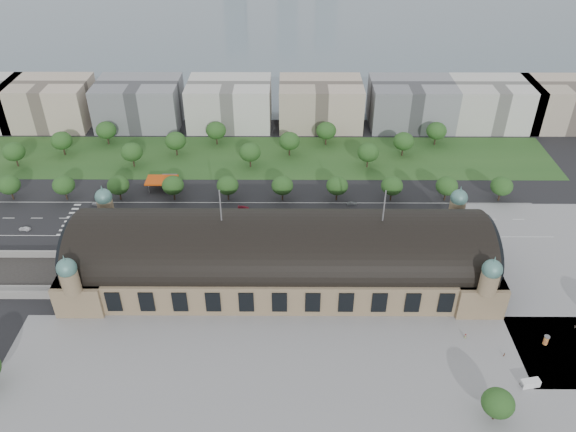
{
  "coord_description": "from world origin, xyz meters",
  "views": [
    {
      "loc": [
        3.41,
        -157.48,
        134.28
      ],
      "look_at": [
        2.62,
        19.58,
        14.0
      ],
      "focal_mm": 35.0,
      "sensor_mm": 36.0,
      "label": 1
    }
  ],
  "objects_px": {
    "traffic_car_4": "(302,232)",
    "pedestrian_0": "(465,336)",
    "pedestrian_2": "(575,326)",
    "traffic_car_2": "(145,216)",
    "traffic_car_0": "(25,229)",
    "parked_car_0": "(85,238)",
    "bus_east": "(380,229)",
    "bus_mid": "(287,227)",
    "pedestrian_1": "(504,355)",
    "parked_car_6": "(180,237)",
    "traffic_car_1": "(97,204)",
    "advertising_column": "(546,340)",
    "traffic_car_5": "(352,204)",
    "parked_car_4": "(162,241)",
    "bus_west": "(296,229)",
    "petrol_station": "(166,180)",
    "traffic_car_3": "(244,208)",
    "parked_car_5": "(151,241)",
    "van_south": "(529,383)",
    "parked_car_3": "(116,241)",
    "traffic_car_6": "(439,232)",
    "parked_car_2": "(156,235)",
    "parked_car_1": "(119,241)"
  },
  "relations": [
    {
      "from": "parked_car_5",
      "to": "van_south",
      "type": "bearing_deg",
      "value": 37.28
    },
    {
      "from": "parked_car_0",
      "to": "parked_car_6",
      "type": "distance_m",
      "value": 38.01
    },
    {
      "from": "traffic_car_0",
      "to": "parked_car_4",
      "type": "xyz_separation_m",
      "value": [
        58.17,
        -8.34,
        -0.06
      ]
    },
    {
      "from": "parked_car_0",
      "to": "bus_east",
      "type": "height_order",
      "value": "bus_east"
    },
    {
      "from": "traffic_car_2",
      "to": "traffic_car_3",
      "type": "relative_size",
      "value": 1.01
    },
    {
      "from": "traffic_car_1",
      "to": "traffic_car_4",
      "type": "distance_m",
      "value": 91.96
    },
    {
      "from": "parked_car_0",
      "to": "pedestrian_1",
      "type": "xyz_separation_m",
      "value": [
        148.82,
        -60.28,
        0.12
      ]
    },
    {
      "from": "parked_car_3",
      "to": "pedestrian_1",
      "type": "bearing_deg",
      "value": 30.07
    },
    {
      "from": "traffic_car_0",
      "to": "traffic_car_4",
      "type": "xyz_separation_m",
      "value": [
        113.69,
        -2.11,
        -0.09
      ]
    },
    {
      "from": "traffic_car_6",
      "to": "parked_car_2",
      "type": "bearing_deg",
      "value": -88.95
    },
    {
      "from": "traffic_car_0",
      "to": "parked_car_0",
      "type": "distance_m",
      "value": 27.59
    },
    {
      "from": "parked_car_0",
      "to": "advertising_column",
      "type": "bearing_deg",
      "value": 40.48
    },
    {
      "from": "parked_car_6",
      "to": "advertising_column",
      "type": "xyz_separation_m",
      "value": [
        125.54,
        -55.71,
        1.05
      ]
    },
    {
      "from": "bus_mid",
      "to": "traffic_car_5",
      "type": "bearing_deg",
      "value": -56.07
    },
    {
      "from": "traffic_car_0",
      "to": "bus_east",
      "type": "bearing_deg",
      "value": 97.58
    },
    {
      "from": "traffic_car_2",
      "to": "pedestrian_2",
      "type": "bearing_deg",
      "value": 61.71
    },
    {
      "from": "parked_car_4",
      "to": "traffic_car_4",
      "type": "bearing_deg",
      "value": 67.61
    },
    {
      "from": "parked_car_1",
      "to": "parked_car_4",
      "type": "relative_size",
      "value": 1.28
    },
    {
      "from": "traffic_car_4",
      "to": "van_south",
      "type": "height_order",
      "value": "van_south"
    },
    {
      "from": "traffic_car_5",
      "to": "advertising_column",
      "type": "xyz_separation_m",
      "value": [
        54.26,
        -81.06,
        1.07
      ]
    },
    {
      "from": "parked_car_3",
      "to": "parked_car_4",
      "type": "relative_size",
      "value": 0.9
    },
    {
      "from": "traffic_car_4",
      "to": "pedestrian_0",
      "type": "xyz_separation_m",
      "value": [
        51.82,
        -57.0,
        0.19
      ]
    },
    {
      "from": "traffic_car_1",
      "to": "parked_car_0",
      "type": "relative_size",
      "value": 1.01
    },
    {
      "from": "bus_east",
      "to": "van_south",
      "type": "height_order",
      "value": "bus_east"
    },
    {
      "from": "traffic_car_3",
      "to": "pedestrian_1",
      "type": "distance_m",
      "value": 120.04
    },
    {
      "from": "pedestrian_0",
      "to": "pedestrian_2",
      "type": "relative_size",
      "value": 1.18
    },
    {
      "from": "pedestrian_1",
      "to": "parked_car_3",
      "type": "bearing_deg",
      "value": 118.24
    },
    {
      "from": "petrol_station",
      "to": "bus_mid",
      "type": "height_order",
      "value": "petrol_station"
    },
    {
      "from": "traffic_car_3",
      "to": "parked_car_4",
      "type": "xyz_separation_m",
      "value": [
        -30.65,
        -24.45,
        0.04
      ]
    },
    {
      "from": "traffic_car_2",
      "to": "pedestrian_2",
      "type": "relative_size",
      "value": 3.21
    },
    {
      "from": "traffic_car_0",
      "to": "bus_mid",
      "type": "height_order",
      "value": "bus_mid"
    },
    {
      "from": "parked_car_2",
      "to": "bus_east",
      "type": "height_order",
      "value": "bus_east"
    },
    {
      "from": "parked_car_6",
      "to": "pedestrian_1",
      "type": "height_order",
      "value": "pedestrian_1"
    },
    {
      "from": "bus_east",
      "to": "pedestrian_2",
      "type": "distance_m",
      "value": 78.49
    },
    {
      "from": "traffic_car_3",
      "to": "pedestrian_1",
      "type": "height_order",
      "value": "pedestrian_1"
    },
    {
      "from": "traffic_car_3",
      "to": "parked_car_6",
      "type": "xyz_separation_m",
      "value": [
        -24.01,
        -21.91,
        0.03
      ]
    },
    {
      "from": "parked_car_3",
      "to": "parked_car_4",
      "type": "bearing_deg",
      "value": 53.35
    },
    {
      "from": "traffic_car_4",
      "to": "traffic_car_5",
      "type": "bearing_deg",
      "value": 141.05
    },
    {
      "from": "parked_car_6",
      "to": "parked_car_5",
      "type": "bearing_deg",
      "value": -101.72
    },
    {
      "from": "traffic_car_4",
      "to": "bus_mid",
      "type": "relative_size",
      "value": 0.35
    },
    {
      "from": "petrol_station",
      "to": "pedestrian_1",
      "type": "bearing_deg",
      "value": -39.65
    },
    {
      "from": "traffic_car_4",
      "to": "pedestrian_1",
      "type": "bearing_deg",
      "value": 50.75
    },
    {
      "from": "traffic_car_1",
      "to": "traffic_car_2",
      "type": "relative_size",
      "value": 0.8
    },
    {
      "from": "bus_mid",
      "to": "bus_east",
      "type": "bearing_deg",
      "value": -92.05
    },
    {
      "from": "bus_west",
      "to": "traffic_car_2",
      "type": "bearing_deg",
      "value": 83.11
    },
    {
      "from": "traffic_car_2",
      "to": "traffic_car_0",
      "type": "bearing_deg",
      "value": -84.42
    },
    {
      "from": "parked_car_4",
      "to": "pedestrian_0",
      "type": "bearing_deg",
      "value": 35.89
    },
    {
      "from": "traffic_car_5",
      "to": "pedestrian_1",
      "type": "distance_m",
      "value": 94.97
    },
    {
      "from": "traffic_car_0",
      "to": "traffic_car_2",
      "type": "relative_size",
      "value": 0.95
    },
    {
      "from": "bus_east",
      "to": "van_south",
      "type": "bearing_deg",
      "value": -161.29
    }
  ]
}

